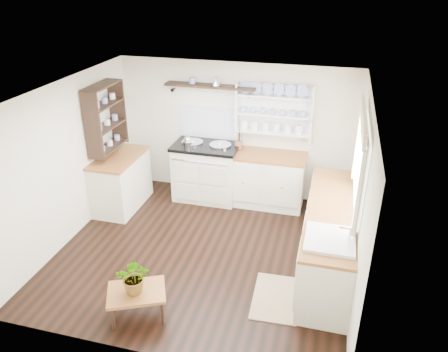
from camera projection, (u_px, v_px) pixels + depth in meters
The scene contains 19 objects.
floor at pixel (204, 251), 6.23m from camera, with size 4.00×3.80×0.01m, color black.
wall_back at pixel (236, 131), 7.38m from camera, with size 4.00×0.02×2.30m, color silver.
wall_right at pixel (360, 197), 5.26m from camera, with size 0.02×3.80×2.30m, color silver.
wall_left at pixel (67, 163), 6.19m from camera, with size 0.02×3.80×2.30m, color silver.
ceiling at pixel (200, 93), 5.22m from camera, with size 4.00×3.80×0.01m, color white.
window at pixel (360, 161), 5.22m from camera, with size 0.08×1.55×1.22m.
aga_cooker at pixel (207, 171), 7.47m from camera, with size 1.10×0.76×1.01m.
back_cabinets at pixel (266, 179), 7.28m from camera, with size 1.27×0.63×0.90m.
right_cabinets at pixel (329, 237), 5.72m from camera, with size 0.62×2.43×0.90m.
belfast_sink at pixel (329, 248), 4.92m from camera, with size 0.55×0.60×0.45m.
left_cabinets at pixel (121, 181), 7.20m from camera, with size 0.62×1.13×0.90m.
plate_rack at pixel (275, 111), 7.02m from camera, with size 1.20×0.22×0.90m.
high_shelf at pixel (210, 86), 7.03m from camera, with size 1.50×0.29×0.16m.
left_shelving at pixel (106, 117), 6.76m from camera, with size 0.28×0.80×1.05m, color black.
kettle at pixel (188, 143), 7.20m from camera, with size 0.17×0.17×0.21m, color silver, non-canonical shape.
utensil_crock at pixel (238, 145), 7.24m from camera, with size 0.12×0.12×0.14m, color brown.
center_table at pixel (137, 294), 4.96m from camera, with size 0.78×0.69×0.35m.
potted_plant at pixel (135, 276), 4.85m from camera, with size 0.37×0.32×0.41m, color #3F7233.
floor_rug at pixel (276, 298), 5.34m from camera, with size 0.55×0.85×0.02m, color #7A6147.
Camera 1 is at (1.60, -4.89, 3.69)m, focal length 35.00 mm.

